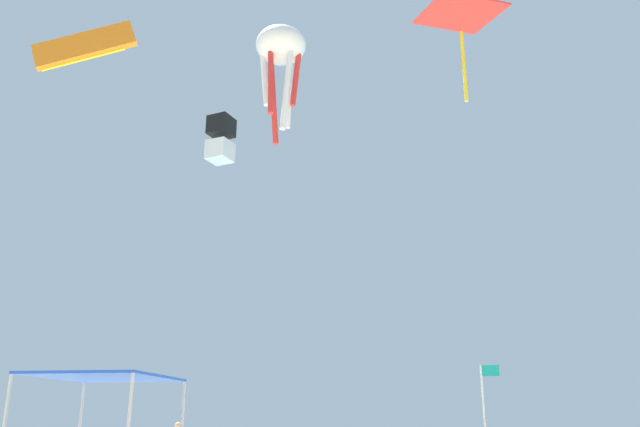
{
  "coord_description": "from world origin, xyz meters",
  "views": [
    {
      "loc": [
        -0.13,
        -14.45,
        1.67
      ],
      "look_at": [
        -2.81,
        6.07,
        8.25
      ],
      "focal_mm": 36.59,
      "sensor_mm": 36.0,
      "label": 1
    }
  ],
  "objects_px": {
    "kite_box_black": "(221,139)",
    "kite_diamond_red": "(460,18)",
    "kite_octopus_white": "(281,51)",
    "canopy_tent": "(106,382)",
    "kite_parafoil_orange": "(85,46)",
    "banner_flag": "(486,408)"
  },
  "relations": [
    {
      "from": "kite_octopus_white",
      "to": "kite_parafoil_orange",
      "type": "xyz_separation_m",
      "value": [
        -5.72,
        -8.27,
        -4.41
      ]
    },
    {
      "from": "kite_diamond_red",
      "to": "kite_parafoil_orange",
      "type": "bearing_deg",
      "value": 152.0
    },
    {
      "from": "kite_diamond_red",
      "to": "kite_parafoil_orange",
      "type": "xyz_separation_m",
      "value": [
        -13.52,
        0.96,
        0.66
      ]
    },
    {
      "from": "kite_octopus_white",
      "to": "kite_parafoil_orange",
      "type": "relative_size",
      "value": 1.55
    },
    {
      "from": "canopy_tent",
      "to": "kite_box_black",
      "type": "distance_m",
      "value": 33.9
    },
    {
      "from": "kite_parafoil_orange",
      "to": "kite_octopus_white",
      "type": "bearing_deg",
      "value": -136.94
    },
    {
      "from": "canopy_tent",
      "to": "kite_parafoil_orange",
      "type": "xyz_separation_m",
      "value": [
        -4.57,
        5.3,
        12.36
      ]
    },
    {
      "from": "kite_octopus_white",
      "to": "kite_box_black",
      "type": "height_order",
      "value": "kite_box_black"
    },
    {
      "from": "kite_octopus_white",
      "to": "kite_box_black",
      "type": "bearing_deg",
      "value": -68.44
    },
    {
      "from": "kite_parafoil_orange",
      "to": "kite_box_black",
      "type": "height_order",
      "value": "kite_box_black"
    },
    {
      "from": "kite_box_black",
      "to": "kite_parafoil_orange",
      "type": "bearing_deg",
      "value": -68.63
    },
    {
      "from": "kite_diamond_red",
      "to": "kite_box_black",
      "type": "distance_m",
      "value": 28.56
    },
    {
      "from": "kite_octopus_white",
      "to": "kite_diamond_red",
      "type": "distance_m",
      "value": 13.11
    },
    {
      "from": "kite_box_black",
      "to": "canopy_tent",
      "type": "bearing_deg",
      "value": -60.05
    },
    {
      "from": "banner_flag",
      "to": "kite_diamond_red",
      "type": "relative_size",
      "value": 1.0
    },
    {
      "from": "kite_parafoil_orange",
      "to": "kite_box_black",
      "type": "distance_m",
      "value": 23.27
    },
    {
      "from": "kite_box_black",
      "to": "kite_diamond_red",
      "type": "bearing_deg",
      "value": -39.62
    },
    {
      "from": "kite_parafoil_orange",
      "to": "kite_box_black",
      "type": "relative_size",
      "value": 1.12
    },
    {
      "from": "kite_octopus_white",
      "to": "kite_box_black",
      "type": "relative_size",
      "value": 1.73
    },
    {
      "from": "banner_flag",
      "to": "kite_box_black",
      "type": "relative_size",
      "value": 0.99
    },
    {
      "from": "kite_parafoil_orange",
      "to": "kite_box_black",
      "type": "bearing_deg",
      "value": -98.64
    },
    {
      "from": "kite_diamond_red",
      "to": "kite_box_black",
      "type": "height_order",
      "value": "kite_box_black"
    }
  ]
}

